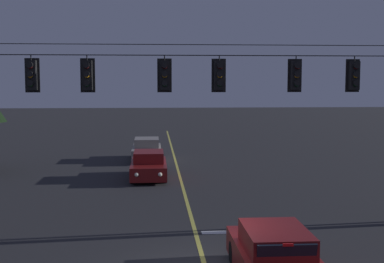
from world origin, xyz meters
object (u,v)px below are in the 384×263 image
object	(u,v)px
car_waiting_near_lane	(275,257)
car_oncoming_lead	(149,166)
traffic_light_rightmost	(296,75)
traffic_light_leftmost	(31,75)
traffic_light_left_inner	(87,75)
car_oncoming_trailing	(147,150)
traffic_light_right_inner	(219,75)
traffic_light_far_right	(354,75)
traffic_light_centre	(165,75)

from	to	relation	value
car_waiting_near_lane	car_oncoming_lead	xyz separation A→B (m)	(-3.22, 14.58, -0.00)
traffic_light_rightmost	car_oncoming_lead	size ratio (longest dim) A/B	0.28
traffic_light_leftmost	traffic_light_left_inner	size ratio (longest dim) A/B	1.00
traffic_light_leftmost	car_oncoming_trailing	distance (m)	16.96
car_waiting_near_lane	car_oncoming_lead	size ratio (longest dim) A/B	0.98
traffic_light_right_inner	traffic_light_far_right	world-z (taller)	same
traffic_light_far_right	car_oncoming_trailing	distance (m)	18.11
traffic_light_leftmost	car_waiting_near_lane	world-z (taller)	traffic_light_leftmost
traffic_light_right_inner	car_oncoming_lead	bearing A→B (deg)	104.42
traffic_light_right_inner	traffic_light_rightmost	size ratio (longest dim) A/B	1.00
traffic_light_right_inner	traffic_light_rightmost	world-z (taller)	same
traffic_light_left_inner	traffic_light_rightmost	bearing A→B (deg)	0.00
traffic_light_far_right	car_oncoming_trailing	world-z (taller)	traffic_light_far_right
traffic_light_far_right	traffic_light_left_inner	bearing A→B (deg)	180.00
traffic_light_right_inner	traffic_light_far_right	xyz separation A→B (m)	(4.60, 0.00, 0.00)
traffic_light_right_inner	traffic_light_rightmost	bearing A→B (deg)	0.00
traffic_light_leftmost	traffic_light_centre	distance (m)	4.32
traffic_light_rightmost	car_waiting_near_lane	size ratio (longest dim) A/B	0.28
traffic_light_centre	traffic_light_rightmost	xyz separation A→B (m)	(4.41, 0.00, 0.00)
traffic_light_rightmost	traffic_light_far_right	bearing A→B (deg)	0.00
traffic_light_centre	traffic_light_far_right	xyz separation A→B (m)	(6.42, 0.00, 0.00)
traffic_light_right_inner	car_oncoming_lead	distance (m)	10.85
traffic_light_right_inner	car_waiting_near_lane	world-z (taller)	traffic_light_right_inner
traffic_light_left_inner	traffic_light_centre	distance (m)	2.53
traffic_light_leftmost	car_oncoming_trailing	xyz separation A→B (m)	(3.49, 15.97, -4.52)
traffic_light_left_inner	car_oncoming_trailing	distance (m)	16.69
traffic_light_far_right	traffic_light_leftmost	bearing A→B (deg)	180.00
traffic_light_left_inner	traffic_light_far_right	xyz separation A→B (m)	(8.95, 0.00, 0.00)
traffic_light_centre	car_waiting_near_lane	size ratio (longest dim) A/B	0.28
traffic_light_centre	car_oncoming_lead	xyz separation A→B (m)	(-0.64, 9.55, -4.52)
traffic_light_far_right	traffic_light_rightmost	bearing A→B (deg)	180.00
traffic_light_centre	car_oncoming_trailing	world-z (taller)	traffic_light_centre
traffic_light_left_inner	traffic_light_leftmost	bearing A→B (deg)	180.00
car_oncoming_lead	car_oncoming_trailing	world-z (taller)	same
traffic_light_centre	traffic_light_far_right	distance (m)	6.42
traffic_light_right_inner	car_oncoming_trailing	size ratio (longest dim) A/B	0.28
traffic_light_far_right	traffic_light_right_inner	bearing A→B (deg)	180.00
traffic_light_left_inner	car_oncoming_lead	bearing A→B (deg)	78.82
car_oncoming_lead	car_oncoming_trailing	distance (m)	6.43
traffic_light_left_inner	traffic_light_right_inner	size ratio (longest dim) A/B	1.00
traffic_light_right_inner	car_oncoming_lead	world-z (taller)	traffic_light_right_inner
traffic_light_leftmost	traffic_light_rightmost	distance (m)	8.72
traffic_light_left_inner	traffic_light_far_right	bearing A→B (deg)	0.00
car_oncoming_trailing	traffic_light_centre	bearing A→B (deg)	-87.05
car_waiting_near_lane	traffic_light_leftmost	bearing A→B (deg)	143.90
traffic_light_leftmost	traffic_light_far_right	xyz separation A→B (m)	(10.74, 0.00, 0.00)
traffic_light_leftmost	car_waiting_near_lane	xyz separation A→B (m)	(6.90, -5.03, -4.52)
car_waiting_near_lane	traffic_light_left_inner	bearing A→B (deg)	135.45
traffic_light_rightmost	traffic_light_centre	bearing A→B (deg)	180.00
traffic_light_leftmost	traffic_light_right_inner	xyz separation A→B (m)	(6.13, 0.00, 0.00)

